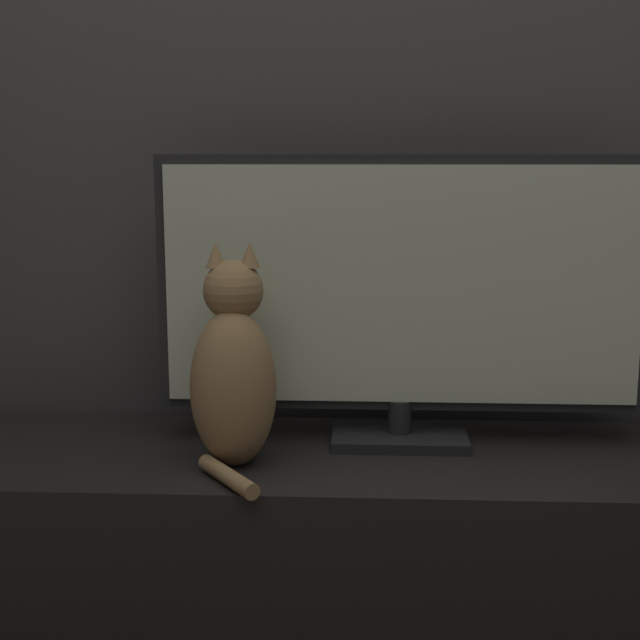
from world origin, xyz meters
name	(u,v)px	position (x,y,z in m)	size (l,w,h in m)	color
wall_back	(316,21)	(0.00, 1.22, 1.30)	(4.80, 0.05, 2.60)	#47423D
tv_stand	(309,577)	(0.00, 0.96, 0.25)	(1.49, 0.44, 0.50)	black
tv	(402,294)	(0.17, 1.03, 0.79)	(0.91, 0.15, 0.54)	black
cat	(233,373)	(-0.13, 0.89, 0.67)	(0.16, 0.26, 0.39)	#997547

